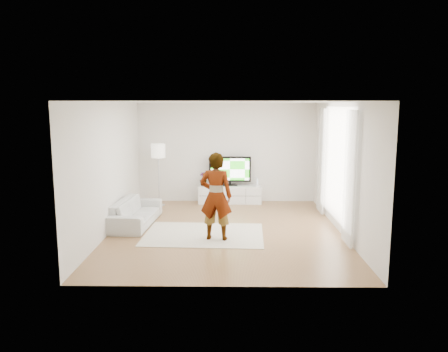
{
  "coord_description": "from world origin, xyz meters",
  "views": [
    {
      "loc": [
        0.1,
        -9.3,
        2.75
      ],
      "look_at": [
        -0.03,
        0.4,
        1.16
      ],
      "focal_mm": 35.0,
      "sensor_mm": 36.0,
      "label": 1
    }
  ],
  "objects_px": {
    "player": "(216,196)",
    "sofa": "(136,212)",
    "television": "(230,170)",
    "media_console": "(230,194)",
    "rug": "(204,234)",
    "floor_lamp": "(158,154)"
  },
  "relations": [
    {
      "from": "television",
      "to": "sofa",
      "type": "relative_size",
      "value": 0.59
    },
    {
      "from": "floor_lamp",
      "to": "media_console",
      "type": "bearing_deg",
      "value": 10.38
    },
    {
      "from": "player",
      "to": "floor_lamp",
      "type": "xyz_separation_m",
      "value": [
        -1.66,
        3.06,
        0.53
      ]
    },
    {
      "from": "media_console",
      "to": "rug",
      "type": "bearing_deg",
      "value": -100.23
    },
    {
      "from": "media_console",
      "to": "floor_lamp",
      "type": "height_order",
      "value": "floor_lamp"
    },
    {
      "from": "rug",
      "to": "sofa",
      "type": "relative_size",
      "value": 1.26
    },
    {
      "from": "media_console",
      "to": "sofa",
      "type": "height_order",
      "value": "sofa"
    },
    {
      "from": "rug",
      "to": "floor_lamp",
      "type": "xyz_separation_m",
      "value": [
        -1.39,
        2.72,
        1.43
      ]
    },
    {
      "from": "media_console",
      "to": "rug",
      "type": "relative_size",
      "value": 0.7
    },
    {
      "from": "sofa",
      "to": "floor_lamp",
      "type": "relative_size",
      "value": 1.17
    },
    {
      "from": "player",
      "to": "sofa",
      "type": "relative_size",
      "value": 0.9
    },
    {
      "from": "media_console",
      "to": "floor_lamp",
      "type": "distance_m",
      "value": 2.3
    },
    {
      "from": "media_console",
      "to": "player",
      "type": "height_order",
      "value": "player"
    },
    {
      "from": "television",
      "to": "rug",
      "type": "xyz_separation_m",
      "value": [
        -0.55,
        -3.1,
        -0.93
      ]
    },
    {
      "from": "media_console",
      "to": "player",
      "type": "distance_m",
      "value": 3.49
    },
    {
      "from": "media_console",
      "to": "floor_lamp",
      "type": "xyz_separation_m",
      "value": [
        -1.94,
        -0.36,
        1.19
      ]
    },
    {
      "from": "rug",
      "to": "player",
      "type": "distance_m",
      "value": 1.0
    },
    {
      "from": "television",
      "to": "player",
      "type": "bearing_deg",
      "value": -94.69
    },
    {
      "from": "television",
      "to": "player",
      "type": "distance_m",
      "value": 3.45
    },
    {
      "from": "media_console",
      "to": "player",
      "type": "relative_size",
      "value": 0.98
    },
    {
      "from": "player",
      "to": "sofa",
      "type": "distance_m",
      "value": 2.28
    },
    {
      "from": "media_console",
      "to": "sofa",
      "type": "bearing_deg",
      "value": -133.5
    }
  ]
}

